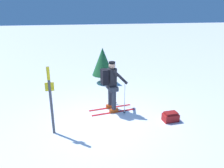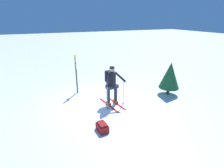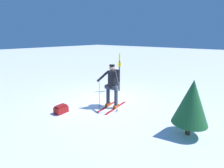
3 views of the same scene
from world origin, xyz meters
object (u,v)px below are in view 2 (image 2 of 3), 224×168
Objects in this scene: skier at (112,83)px; trail_marker at (76,71)px; pine_tree at (170,75)px; dropped_backpack at (102,127)px.

trail_marker is (-1.90, -1.12, 0.15)m from skier.
skier is 3.08m from pine_tree.
dropped_backpack is 0.25× the size of trail_marker.
trail_marker is at bearing -149.55° from skier.
skier is 2.21m from trail_marker.
skier is 1.05× the size of pine_tree.
skier reaches higher than pine_tree.
skier is at bearing 30.45° from trail_marker.
pine_tree reaches higher than dropped_backpack.
skier reaches higher than dropped_backpack.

